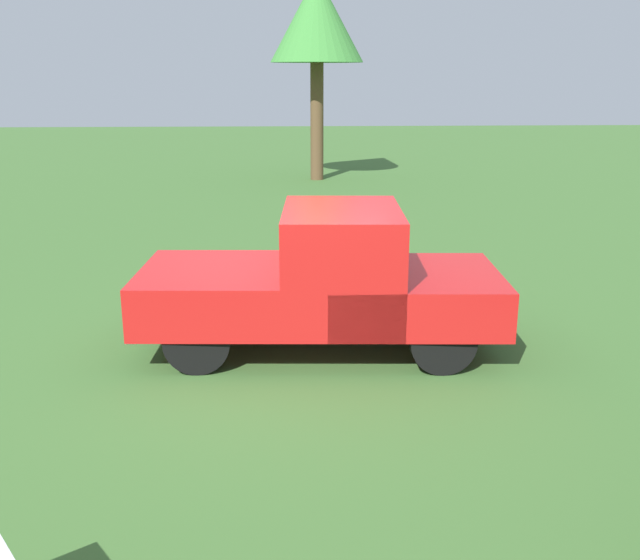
{
  "coord_description": "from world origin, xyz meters",
  "views": [
    {
      "loc": [
        -0.12,
        -8.67,
        3.42
      ],
      "look_at": [
        0.32,
        0.11,
        0.9
      ],
      "focal_mm": 40.78,
      "sensor_mm": 36.0,
      "label": 1
    }
  ],
  "objects": [
    {
      "name": "pickup_truck",
      "position": [
        0.44,
        0.1,
        0.94
      ],
      "size": [
        4.6,
        2.18,
        1.81
      ],
      "rotation": [
        0.0,
        0.0,
        3.09
      ],
      "color": "black",
      "rests_on": "ground_plane"
    },
    {
      "name": "tree_far_center",
      "position": [
        0.99,
        15.35,
        4.95
      ],
      "size": [
        2.95,
        2.95,
        6.36
      ],
      "color": "brown",
      "rests_on": "ground_plane"
    },
    {
      "name": "ground_plane",
      "position": [
        0.0,
        0.0,
        0.0
      ],
      "size": [
        80.0,
        80.0,
        0.0
      ],
      "primitive_type": "plane",
      "color": "#3D662D"
    }
  ]
}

